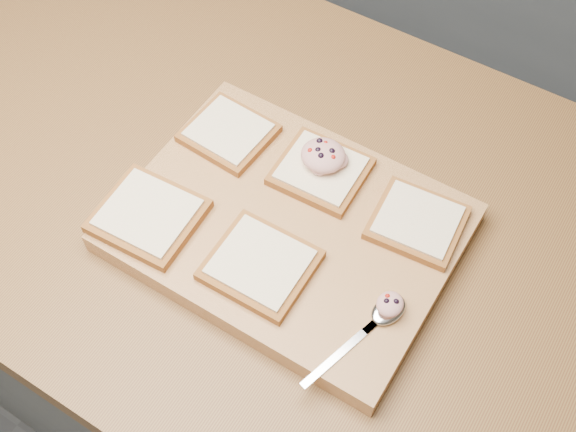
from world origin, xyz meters
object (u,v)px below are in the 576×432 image
Objects in this scene: cutting_board at (288,228)px; tuna_salad_dollop at (323,155)px; bread_far_center at (321,171)px; spoon at (382,316)px.

cutting_board is 0.11m from tuna_salad_dollop.
bread_far_center is at bearing 91.37° from cutting_board.
bread_far_center is 1.97× the size of tuna_salad_dollop.
spoon is at bearing -40.85° from bread_far_center.
cutting_board is 0.09m from bread_far_center.
cutting_board is 6.96× the size of tuna_salad_dollop.
bread_far_center is (-0.00, 0.09, 0.03)m from cutting_board.
tuna_salad_dollop is at bearing 106.08° from bread_far_center.
bread_far_center is at bearing 139.15° from spoon.
cutting_board is at bearing -87.27° from tuna_salad_dollop.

